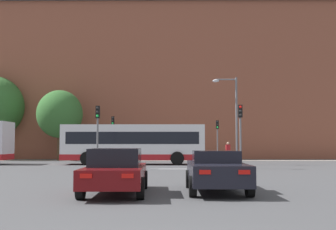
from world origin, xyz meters
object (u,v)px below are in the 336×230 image
traffic_light_near_left (98,126)px  pedestrian_waiting (105,151)px  pedestrian_walking_east (228,150)px  traffic_light_near_right (240,126)px  traffic_light_far_right (217,133)px  traffic_light_far_left (113,131)px  car_roadster_right (216,171)px  bus_crossing_lead (134,143)px  street_lamp_junction (232,111)px  car_saloon_left (116,171)px

traffic_light_near_left → pedestrian_waiting: traffic_light_near_left is taller
traffic_light_near_left → pedestrian_walking_east: (9.95, 12.07, -1.69)m
pedestrian_walking_east → traffic_light_near_right: bearing=77.1°
traffic_light_far_right → traffic_light_far_left: 9.73m
pedestrian_walking_east → car_roadster_right: bearing=72.5°
pedestrian_waiting → pedestrian_walking_east: pedestrian_walking_east is taller
traffic_light_far_right → pedestrian_waiting: bearing=-179.6°
bus_crossing_lead → traffic_light_near_left: (-1.84, -5.36, 1.09)m
street_lamp_junction → traffic_light_near_left: bearing=-152.1°
bus_crossing_lead → traffic_light_near_left: size_ratio=2.68×
traffic_light_far_left → street_lamp_junction: (9.99, -6.88, 1.30)m
bus_crossing_lead → pedestrian_waiting: bearing=24.9°
traffic_light_far_right → traffic_light_near_left: traffic_light_near_left is taller
bus_crossing_lead → traffic_light_near_right: bearing=-127.2°
car_saloon_left → traffic_light_far_right: (6.11, 25.88, 1.81)m
car_saloon_left → bus_crossing_lead: bus_crossing_lead is taller
traffic_light_far_left → pedestrian_walking_east: size_ratio=2.37×
car_roadster_right → pedestrian_walking_east: bearing=81.5°
traffic_light_near_right → pedestrian_walking_east: bearing=86.0°
traffic_light_near_left → street_lamp_junction: size_ratio=0.61×
car_roadster_right → pedestrian_walking_east: (3.77, 24.93, 0.33)m
traffic_light_far_left → pedestrian_waiting: size_ratio=2.62×
traffic_light_near_right → traffic_light_far_right: traffic_light_near_right is taller
car_roadster_right → traffic_light_near_right: size_ratio=1.07×
street_lamp_junction → traffic_light_far_left: bearing=145.5°
car_saloon_left → traffic_light_near_right: bearing=63.5°
car_roadster_right → traffic_light_near_left: traffic_light_near_left is taller
pedestrian_waiting → traffic_light_near_right: bearing=-89.1°
traffic_light_near_left → traffic_light_far_left: (-0.66, 11.83, 0.05)m
traffic_light_near_right → pedestrian_walking_east: size_ratio=2.34×
traffic_light_near_right → traffic_light_near_left: bearing=179.1°
car_saloon_left → car_roadster_right: size_ratio=1.07×
pedestrian_waiting → pedestrian_walking_east: 11.41m
pedestrian_waiting → car_roadster_right: bearing=-112.2°
car_roadster_right → street_lamp_junction: bearing=80.0°
traffic_light_near_right → traffic_light_near_left: size_ratio=1.01×
traffic_light_near_left → street_lamp_junction: bearing=27.9°
traffic_light_far_left → street_lamp_junction: bearing=-34.5°
pedestrian_walking_east → street_lamp_junction: bearing=76.1°
traffic_light_near_right → traffic_light_far_left: traffic_light_far_left is taller
traffic_light_far_left → car_saloon_left: bearing=-81.9°
car_roadster_right → street_lamp_junction: (3.15, 17.81, 3.37)m
bus_crossing_lead → traffic_light_far_left: bearing=21.2°
bus_crossing_lead → pedestrian_walking_east: bearing=-50.4°
traffic_light_near_right → pedestrian_walking_east: traffic_light_near_right is taller
street_lamp_junction → pedestrian_waiting: (-10.78, 7.51, -3.15)m
street_lamp_junction → pedestrian_walking_east: bearing=85.0°
street_lamp_junction → car_roadster_right: bearing=-100.0°
car_saloon_left → traffic_light_near_left: traffic_light_near_left is taller
traffic_light_far_right → car_saloon_left: bearing=-103.3°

